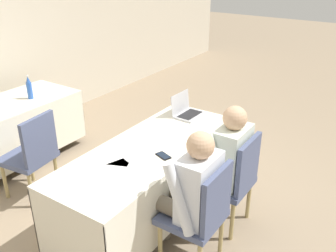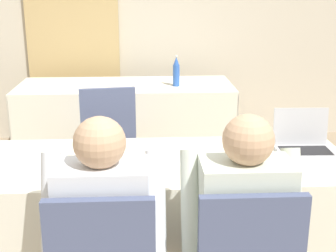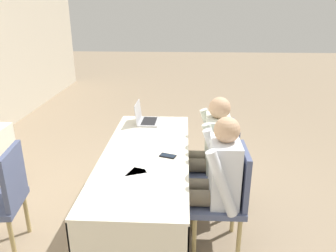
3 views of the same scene
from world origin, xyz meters
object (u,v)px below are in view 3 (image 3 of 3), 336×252
object	(u,v)px
laptop	(146,119)
chair_near_left	(226,195)
chair_near_right	(219,163)
cell_phone	(168,156)
chair_far_spare	(1,196)
person_checkered_shirt	(214,177)
person_white_shirt	(209,148)

from	to	relation	value
laptop	chair_near_left	bearing A→B (deg)	-142.05
chair_near_right	cell_phone	bearing A→B (deg)	-53.80
laptop	chair_far_spare	bearing A→B (deg)	139.89
chair_near_left	person_checkered_shirt	xyz separation A→B (m)	(0.00, 0.10, 0.16)
laptop	person_checkered_shirt	xyz separation A→B (m)	(-1.05, -0.66, -0.12)
chair_far_spare	person_white_shirt	size ratio (longest dim) A/B	0.77
chair_near_right	person_white_shirt	world-z (taller)	person_white_shirt
chair_near_right	chair_near_left	bearing A→B (deg)	0.00
laptop	chair_far_spare	distance (m)	1.59
cell_phone	laptop	bearing A→B (deg)	38.42
laptop	person_checkered_shirt	world-z (taller)	person_checkered_shirt
chair_near_left	person_white_shirt	xyz separation A→B (m)	(0.56, 0.10, 0.16)
chair_far_spare	person_white_shirt	bearing A→B (deg)	103.89
chair_near_left	person_checkered_shirt	distance (m)	0.19
chair_far_spare	person_white_shirt	world-z (taller)	person_white_shirt
cell_phone	person_checkered_shirt	distance (m)	0.44
person_checkered_shirt	person_white_shirt	size ratio (longest dim) A/B	1.00
laptop	cell_phone	bearing A→B (deg)	-159.54
cell_phone	chair_near_right	world-z (taller)	chair_near_right
chair_near_right	chair_far_spare	bearing A→B (deg)	-69.60
person_checkered_shirt	person_white_shirt	distance (m)	0.56
chair_near_left	chair_near_right	distance (m)	0.56
chair_near_left	person_white_shirt	size ratio (longest dim) A/B	0.77
chair_near_right	person_white_shirt	distance (m)	0.19
laptop	cell_phone	size ratio (longest dim) A/B	2.06
laptop	person_white_shirt	bearing A→B (deg)	-124.53
chair_near_right	chair_far_spare	xyz separation A→B (m)	(-0.67, 1.81, 0.00)
laptop	cell_phone	xyz separation A→B (m)	(-0.84, -0.28, -0.04)
laptop	chair_far_spare	world-z (taller)	laptop
person_white_shirt	cell_phone	bearing A→B (deg)	-47.10
chair_near_right	person_white_shirt	xyz separation A→B (m)	(0.00, 0.10, 0.16)
person_checkered_shirt	chair_far_spare	bearing A→B (deg)	-86.25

